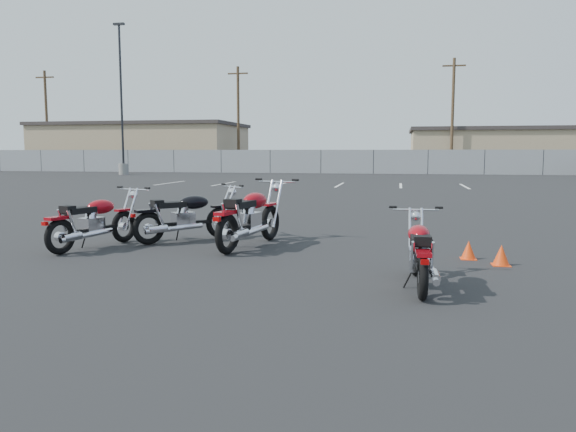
% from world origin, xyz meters
% --- Properties ---
extents(ground, '(120.00, 120.00, 0.00)m').
position_xyz_m(ground, '(0.00, 0.00, 0.00)').
color(ground, black).
rests_on(ground, ground).
extents(motorcycle_front_red, '(1.03, 2.04, 1.01)m').
position_xyz_m(motorcycle_front_red, '(-3.22, 0.75, 0.46)').
color(motorcycle_front_red, black).
rests_on(motorcycle_front_red, ground).
extents(motorcycle_second_black, '(1.73, 1.79, 1.03)m').
position_xyz_m(motorcycle_second_black, '(-1.96, 1.77, 0.47)').
color(motorcycle_second_black, black).
rests_on(motorcycle_second_black, ground).
extents(motorcycle_third_red, '(1.01, 2.33, 1.14)m').
position_xyz_m(motorcycle_third_red, '(-0.62, 1.40, 0.52)').
color(motorcycle_third_red, black).
rests_on(motorcycle_third_red, ground).
extents(motorcycle_rear_red, '(0.72, 1.86, 0.91)m').
position_xyz_m(motorcycle_rear_red, '(2.16, -1.03, 0.42)').
color(motorcycle_rear_red, black).
rests_on(motorcycle_rear_red, ground).
extents(training_cone_near, '(0.24, 0.24, 0.29)m').
position_xyz_m(training_cone_near, '(2.97, 0.97, 0.14)').
color(training_cone_near, '#FF420D').
rests_on(training_cone_near, ground).
extents(training_cone_far, '(0.25, 0.25, 0.30)m').
position_xyz_m(training_cone_far, '(3.38, 0.56, 0.15)').
color(training_cone_far, '#FF420D').
rests_on(training_cone_far, ground).
extents(light_pole_west, '(0.80, 0.70, 10.66)m').
position_xyz_m(light_pole_west, '(-17.67, 29.69, 2.80)').
color(light_pole_west, gray).
rests_on(light_pole_west, ground).
extents(chainlink_fence, '(80.06, 0.06, 1.80)m').
position_xyz_m(chainlink_fence, '(-0.00, 35.00, 0.90)').
color(chainlink_fence, gray).
rests_on(chainlink_fence, ground).
extents(tan_building_west, '(18.40, 10.40, 4.30)m').
position_xyz_m(tan_building_west, '(-22.00, 42.00, 2.16)').
color(tan_building_west, tan).
rests_on(tan_building_west, ground).
extents(tan_building_east, '(14.40, 9.40, 3.70)m').
position_xyz_m(tan_building_east, '(10.00, 44.00, 1.86)').
color(tan_building_east, tan).
rests_on(tan_building_east, ground).
extents(utility_pole_a, '(1.80, 0.24, 9.00)m').
position_xyz_m(utility_pole_a, '(-30.00, 39.00, 4.69)').
color(utility_pole_a, '#422F1E').
rests_on(utility_pole_a, ground).
extents(utility_pole_b, '(1.80, 0.24, 9.00)m').
position_xyz_m(utility_pole_b, '(-12.00, 40.00, 4.69)').
color(utility_pole_b, '#422F1E').
rests_on(utility_pole_b, ground).
extents(utility_pole_c, '(1.80, 0.24, 9.00)m').
position_xyz_m(utility_pole_c, '(6.00, 39.00, 4.69)').
color(utility_pole_c, '#422F1E').
rests_on(utility_pole_c, ground).
extents(parking_line_stripes, '(15.12, 4.00, 0.01)m').
position_xyz_m(parking_line_stripes, '(-2.50, 20.00, 0.00)').
color(parking_line_stripes, silver).
rests_on(parking_line_stripes, ground).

